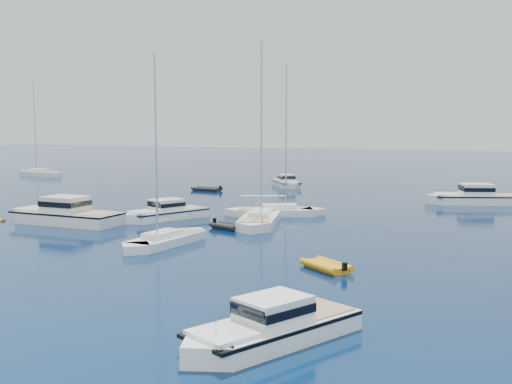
% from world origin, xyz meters
% --- Properties ---
extents(ground, '(400.00, 400.00, 0.00)m').
position_xyz_m(ground, '(0.00, 0.00, 0.00)').
color(ground, navy).
rests_on(ground, ground).
extents(motor_cruiser_near, '(6.03, 8.91, 2.26)m').
position_xyz_m(motor_cruiser_near, '(13.99, -3.77, 0.00)').
color(motor_cruiser_near, white).
rests_on(motor_cruiser_near, ground).
extents(motor_cruiser_left, '(5.94, 9.18, 2.32)m').
position_xyz_m(motor_cruiser_left, '(-6.50, 21.44, 0.00)').
color(motor_cruiser_left, white).
rests_on(motor_cruiser_left, ground).
extents(motor_cruiser_centre, '(11.50, 3.59, 3.01)m').
position_xyz_m(motor_cruiser_centre, '(-13.11, 15.93, 0.00)').
color(motor_cruiser_centre, silver).
rests_on(motor_cruiser_centre, ground).
extents(motor_cruiser_distant, '(11.13, 6.77, 2.80)m').
position_xyz_m(motor_cruiser_distant, '(17.73, 43.95, 0.00)').
color(motor_cruiser_distant, white).
rests_on(motor_cruiser_distant, ground).
extents(motor_cruiser_horizon, '(6.82, 8.11, 2.15)m').
position_xyz_m(motor_cruiser_horizon, '(-7.38, 53.98, 0.00)').
color(motor_cruiser_horizon, silver).
rests_on(motor_cruiser_horizon, ground).
extents(sailboat_fore, '(3.18, 9.36, 13.51)m').
position_xyz_m(sailboat_fore, '(-0.15, 11.41, 0.00)').
color(sailboat_fore, white).
rests_on(sailboat_fore, ground).
extents(sailboat_mid_r, '(5.68, 11.30, 16.07)m').
position_xyz_m(sailboat_mid_r, '(2.26, 22.31, 0.00)').
color(sailboat_mid_r, white).
rests_on(sailboat_mid_r, ground).
extents(sailboat_centre, '(9.96, 6.64, 14.47)m').
position_xyz_m(sailboat_centre, '(1.52, 27.65, 0.00)').
color(sailboat_centre, white).
rests_on(sailboat_centre, ground).
extents(sailboat_far_l, '(11.81, 5.90, 16.81)m').
position_xyz_m(sailboat_far_l, '(-51.88, 54.78, 0.00)').
color(sailboat_far_l, silver).
rests_on(sailboat_far_l, ground).
extents(tender_yellow, '(3.84, 3.53, 0.95)m').
position_xyz_m(tender_yellow, '(12.36, 8.67, 0.00)').
color(tender_yellow, '#EF9F0E').
rests_on(tender_yellow, ground).
extents(tender_grey_near, '(3.31, 2.56, 0.95)m').
position_xyz_m(tender_grey_near, '(0.81, 19.03, 0.00)').
color(tender_grey_near, black).
rests_on(tender_grey_near, ground).
extents(tender_grey_far, '(4.02, 2.26, 0.95)m').
position_xyz_m(tender_grey_far, '(-14.91, 44.85, 0.00)').
color(tender_grey_far, black).
rests_on(tender_grey_far, ground).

